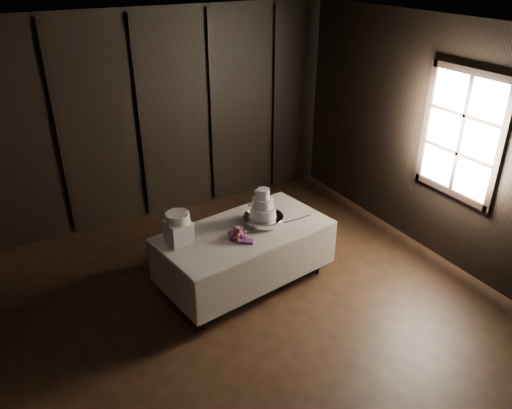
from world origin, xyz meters
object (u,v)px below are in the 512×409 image
object	(u,v)px
bouquet	(238,234)
box_pedestal	(179,232)
display_table	(245,255)
small_cake	(178,218)
wedding_cake	(262,207)
cake_stand	(263,220)

from	to	relation	value
bouquet	box_pedestal	size ratio (longest dim) A/B	1.40
display_table	small_cake	distance (m)	1.00
box_pedestal	bouquet	bearing A→B (deg)	-23.71
wedding_cake	bouquet	distance (m)	0.47
cake_stand	small_cake	distance (m)	1.06
display_table	cake_stand	xyz separation A→B (m)	(0.27, 0.03, 0.39)
bouquet	box_pedestal	xyz separation A→B (m)	(-0.59, 0.26, 0.07)
wedding_cake	box_pedestal	world-z (taller)	wedding_cake
display_table	box_pedestal	xyz separation A→B (m)	(-0.76, 0.12, 0.47)
box_pedestal	display_table	bearing A→B (deg)	-9.30
cake_stand	bouquet	distance (m)	0.46
cake_stand	small_cake	world-z (taller)	small_cake
display_table	wedding_cake	bearing A→B (deg)	-3.94
wedding_cake	box_pedestal	bearing A→B (deg)	-162.68
wedding_cake	bouquet	size ratio (longest dim) A/B	0.97
cake_stand	box_pedestal	xyz separation A→B (m)	(-1.02, 0.09, 0.08)
display_table	box_pedestal	bearing A→B (deg)	162.15
wedding_cake	cake_stand	bearing A→B (deg)	53.05
wedding_cake	box_pedestal	size ratio (longest dim) A/B	1.36
wedding_cake	box_pedestal	distance (m)	1.01
small_cake	box_pedestal	bearing A→B (deg)	0.00
display_table	cake_stand	world-z (taller)	cake_stand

